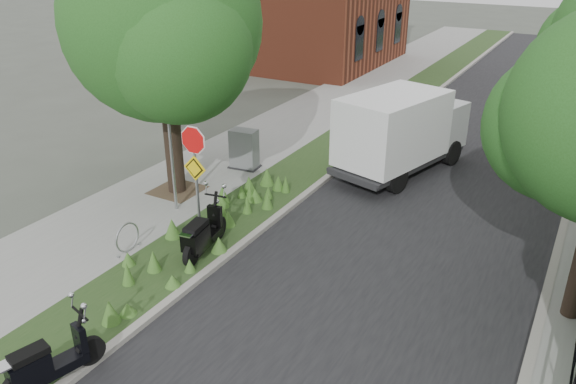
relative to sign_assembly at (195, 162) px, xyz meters
name	(u,v)px	position (x,y,z in m)	size (l,w,h in m)	color
ground	(234,273)	(1.40, -0.58, -2.33)	(120.00, 120.00, 0.00)	#4C5147
sidewalk_near	(287,127)	(-2.85, 9.42, -2.27)	(3.50, 60.00, 0.12)	gray
verge	(349,138)	(-0.10, 9.42, -2.27)	(2.00, 60.00, 0.12)	#24401B
kerb_near	(373,142)	(0.90, 9.42, -2.26)	(0.20, 60.00, 0.13)	#9E9991
road	(466,160)	(4.40, 9.42, -2.32)	(7.00, 60.00, 0.01)	black
kerb_far	(576,178)	(7.90, 9.42, -2.26)	(0.20, 60.00, 0.13)	#9E9991
street_tree_main	(162,32)	(-2.68, 2.28, 2.48)	(6.21, 5.54, 7.66)	black
bare_post	(170,142)	(-1.80, 1.22, -0.21)	(0.08, 0.08, 4.00)	#A5A8AD
bike_hoop	(127,237)	(-1.30, -1.18, -1.83)	(0.06, 0.78, 0.77)	#A5A8AD
sign_assembly	(195,162)	(0.00, 0.00, 0.00)	(0.94, 0.08, 3.22)	#A5A8AD
scooter_near	(201,238)	(0.38, -0.45, -1.75)	(0.61, 1.99, 0.95)	black
scooter_far	(43,368)	(0.75, -5.28, -1.78)	(0.69, 1.81, 0.88)	black
box_truck	(401,129)	(2.67, 7.18, -0.81)	(3.25, 5.47, 2.32)	#262628
utility_cabinet	(244,150)	(-1.84, 4.79, -1.58)	(1.05, 0.76, 1.30)	#262628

